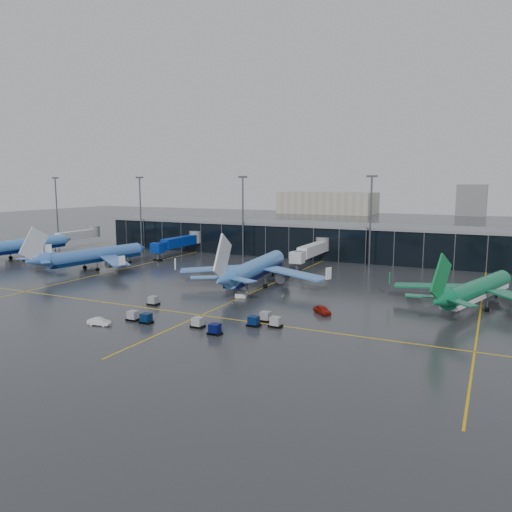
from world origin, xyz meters
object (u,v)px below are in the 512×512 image
at_px(airliner_klm_west, 22,238).
at_px(airliner_klm_near, 256,257).
at_px(baggage_carts, 203,318).
at_px(service_van_red, 322,310).
at_px(airliner_arkefly, 96,247).
at_px(airliner_aer_lingus, 478,278).
at_px(service_van_white, 99,321).
at_px(mobile_airstair, 241,293).

height_order(airliner_klm_west, airliner_klm_near, airliner_klm_west).
bearing_deg(baggage_carts, service_van_red, 41.07).
xyz_separation_m(airliner_klm_west, airliner_arkefly, (33.90, -3.96, -0.48)).
distance_m(airliner_arkefly, airliner_aer_lingus, 95.49).
distance_m(airliner_klm_west, service_van_white, 86.35).
xyz_separation_m(airliner_klm_near, airliner_aer_lingus, (46.61, -0.27, -0.80)).
height_order(service_van_red, service_van_white, service_van_red).
height_order(airliner_klm_west, service_van_white, airliner_klm_west).
xyz_separation_m(airliner_klm_near, baggage_carts, (5.33, -31.63, -5.79)).
height_order(airliner_aer_lingus, service_van_white, airliner_aer_lingus).
bearing_deg(service_van_red, service_van_white, 170.09).
bearing_deg(service_van_red, airliner_klm_west, 121.55).
bearing_deg(service_van_red, airliner_arkefly, 119.06).
bearing_deg(airliner_arkefly, airliner_aer_lingus, 8.77).
bearing_deg(service_van_white, airliner_klm_west, 48.99).
xyz_separation_m(airliner_klm_west, service_van_red, (104.44, -22.14, -5.85)).
height_order(airliner_aer_lingus, baggage_carts, airliner_aer_lingus).
height_order(airliner_klm_west, baggage_carts, airliner_klm_west).
distance_m(airliner_aer_lingus, mobile_airstair, 46.18).
relative_size(baggage_carts, service_van_white, 7.47).
height_order(airliner_aer_lingus, service_van_red, airliner_aer_lingus).
height_order(airliner_klm_west, mobile_airstair, airliner_klm_west).
xyz_separation_m(baggage_carts, service_van_red, (16.35, 14.24, -0.02)).
xyz_separation_m(airliner_aer_lingus, mobile_airstair, (-44.56, -11.06, -4.98)).
relative_size(airliner_klm_near, mobile_airstair, 11.48).
bearing_deg(airliner_arkefly, baggage_carts, -21.48).
relative_size(airliner_klm_west, airliner_aer_lingus, 1.15).
height_order(airliner_klm_near, mobile_airstair, airliner_klm_near).
xyz_separation_m(airliner_arkefly, service_van_white, (39.40, -41.29, -5.46)).
distance_m(airliner_klm_west, mobile_airstair, 86.53).
bearing_deg(airliner_klm_near, service_van_white, -109.25).
height_order(airliner_aer_lingus, mobile_airstair, airliner_aer_lingus).
height_order(mobile_airstair, service_van_red, mobile_airstair).
relative_size(airliner_klm_west, airliner_arkefly, 1.08).
bearing_deg(airliner_klm_west, mobile_airstair, -9.84).
xyz_separation_m(airliner_arkefly, baggage_carts, (54.20, -32.43, -5.35)).
bearing_deg(airliner_klm_west, airliner_arkefly, -5.76).
distance_m(airliner_klm_near, service_van_white, 42.00).
bearing_deg(service_van_white, service_van_red, -62.76).
relative_size(airliner_arkefly, mobile_airstair, 10.71).
distance_m(airliner_aer_lingus, service_van_white, 69.20).
bearing_deg(airliner_arkefly, service_van_white, -36.93).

